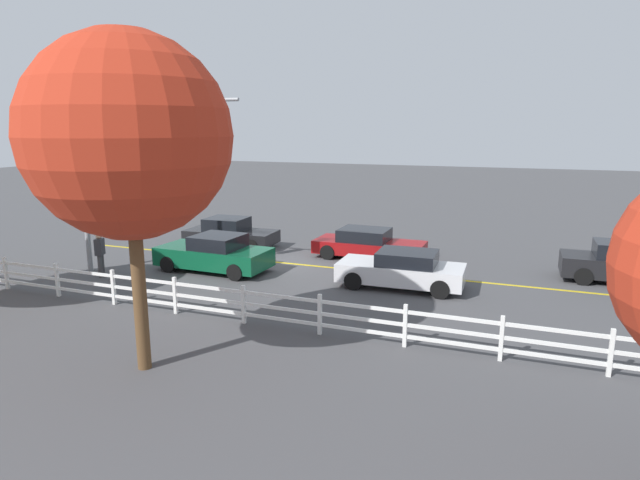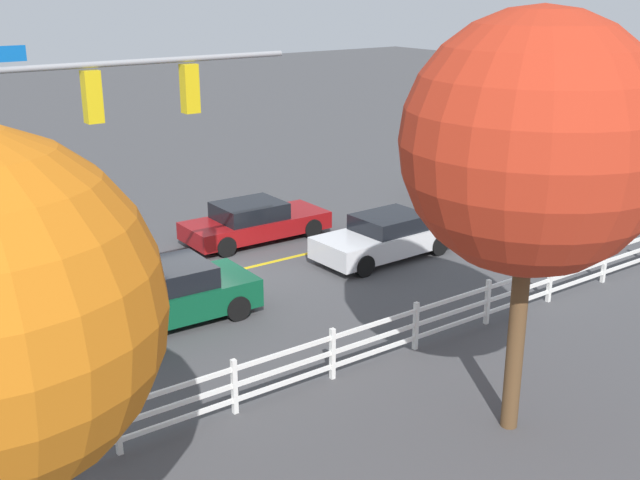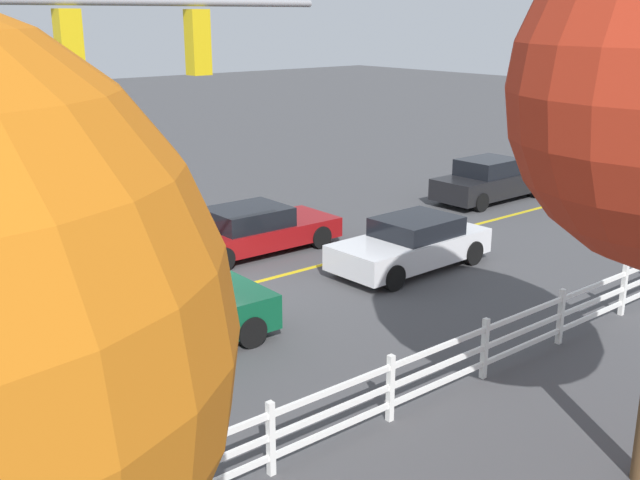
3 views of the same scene
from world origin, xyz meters
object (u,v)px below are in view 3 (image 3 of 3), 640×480
Objects in this scene: car_1 at (411,244)px; pedestrian at (7,412)px; car_3 at (491,181)px; car_0 at (253,230)px; car_2 at (160,318)px; car_4 at (2,284)px.

pedestrian is (11.02, 2.71, 0.28)m from car_1.
car_0 is at bearing 177.51° from car_3.
car_2 reaches higher than car_1.
car_4 is (1.68, -4.05, -0.04)m from car_2.
car_1 is at bearing -57.66° from car_0.
car_2 is at bearing -166.18° from car_3.
car_4 is at bearing -65.84° from car_2.
car_4 is (16.69, -0.17, -0.06)m from car_3.
car_4 is 6.63m from pedestrian.
car_3 reaches higher than car_2.
car_4 is at bearing 178.74° from car_3.
car_2 is (5.10, 4.20, 0.07)m from car_0.
pedestrian reaches higher than car_0.
car_3 is 2.77× the size of pedestrian.
car_0 is at bearing 15.64° from pedestrian.
pedestrian is (1.93, 6.33, 0.27)m from car_4.
car_1 is at bearing -174.99° from car_2.
car_2 is 2.69× the size of pedestrian.
car_3 is 1.06× the size of car_4.
pedestrian is at bearing -162.37° from car_3.
pedestrian reaches higher than car_2.
pedestrian is (3.60, 2.28, 0.24)m from car_2.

